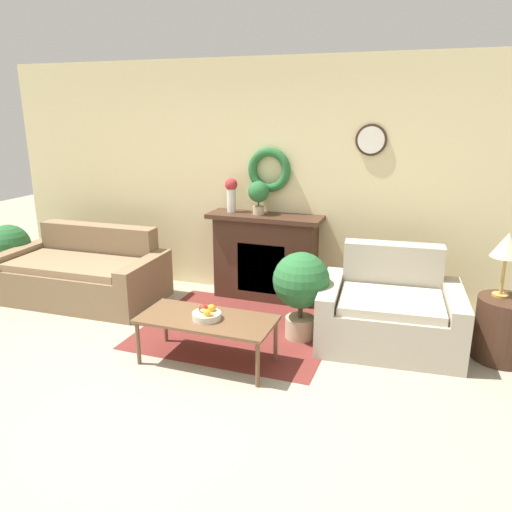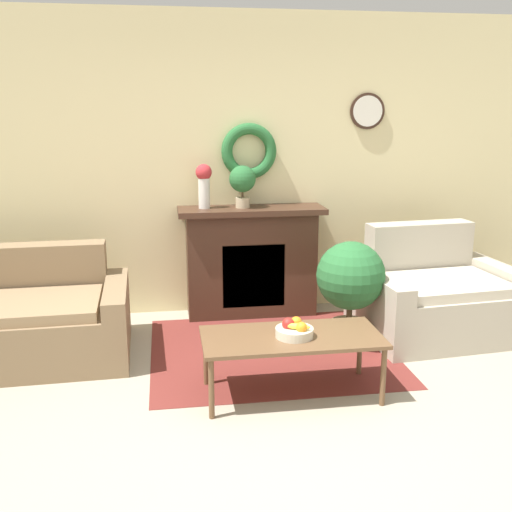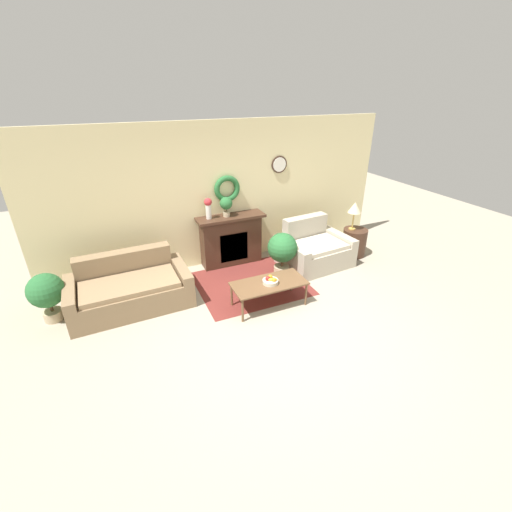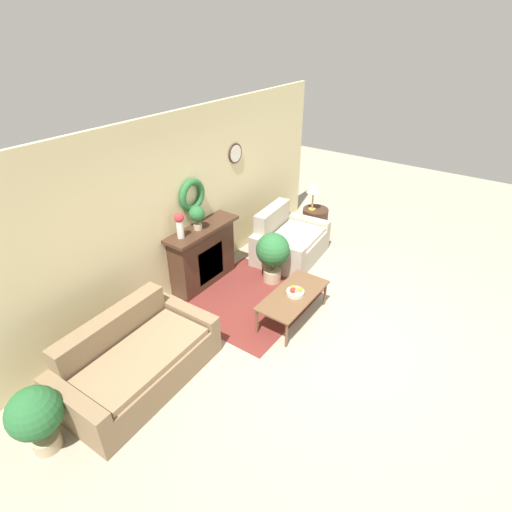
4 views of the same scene
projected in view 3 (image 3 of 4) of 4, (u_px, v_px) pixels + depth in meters
name	position (u px, v px, depth m)	size (l,w,h in m)	color
ground_plane	(287.00, 335.00, 4.92)	(16.00, 16.00, 0.00)	#9E937F
floor_rug	(251.00, 283.00, 6.20)	(1.88, 1.65, 0.01)	maroon
wall_back	(223.00, 195.00, 6.47)	(6.80, 0.17, 2.70)	beige
fireplace	(231.00, 240.00, 6.70)	(1.31, 0.41, 1.00)	#42281C
couch_left	(130.00, 289.00, 5.48)	(1.88, 1.05, 0.81)	#846B4C
loveseat_right	(314.00, 250.00, 6.76)	(1.37, 1.10, 0.89)	#B2A893
coffee_table	(269.00, 285.00, 5.42)	(1.18, 0.55, 0.42)	brown
fruit_bowl	(270.00, 281.00, 5.37)	(0.25, 0.25, 0.12)	beige
side_table_by_loveseat	(354.00, 242.00, 7.13)	(0.49, 0.49, 0.57)	#42281C
table_lamp	(355.00, 208.00, 6.82)	(0.26, 0.26, 0.57)	#B28E42
vase_on_mantel_left	(208.00, 207.00, 6.23)	(0.14, 0.14, 0.39)	silver
potted_plant_on_mantel	(226.00, 204.00, 6.33)	(0.24, 0.24, 0.37)	tan
potted_plant_floor_by_couch	(46.00, 293.00, 5.03)	(0.52, 0.52, 0.78)	tan
potted_plant_floor_by_loveseat	(282.00, 250.00, 6.20)	(0.54, 0.54, 0.86)	tan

